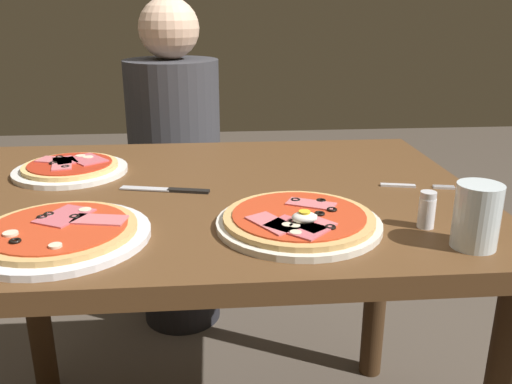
{
  "coord_description": "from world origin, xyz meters",
  "views": [
    {
      "loc": [
        0.02,
        -1.11,
        1.15
      ],
      "look_at": [
        0.1,
        -0.11,
        0.81
      ],
      "focal_mm": 38.03,
      "sensor_mm": 36.0,
      "label": 1
    }
  ],
  "objects_px": {
    "pizza_across_left": "(71,168)",
    "fork": "(411,186)",
    "pizza_across_right": "(59,233)",
    "salt_shaker": "(427,210)",
    "knife": "(171,190)",
    "water_glass_near": "(476,220)",
    "dining_table": "(207,242)",
    "diner_person": "(176,179)",
    "pizza_foreground": "(299,221)"
  },
  "relations": [
    {
      "from": "pizza_across_left",
      "to": "diner_person",
      "type": "distance_m",
      "value": 0.68
    },
    {
      "from": "salt_shaker",
      "to": "pizza_across_left",
      "type": "bearing_deg",
      "value": 151.19
    },
    {
      "from": "fork",
      "to": "diner_person",
      "type": "relative_size",
      "value": 0.13
    },
    {
      "from": "water_glass_near",
      "to": "fork",
      "type": "xyz_separation_m",
      "value": [
        0.01,
        0.31,
        -0.04
      ]
    },
    {
      "from": "water_glass_near",
      "to": "pizza_foreground",
      "type": "bearing_deg",
      "value": 159.05
    },
    {
      "from": "salt_shaker",
      "to": "diner_person",
      "type": "bearing_deg",
      "value": 116.87
    },
    {
      "from": "dining_table",
      "to": "diner_person",
      "type": "bearing_deg",
      "value": 98.47
    },
    {
      "from": "pizza_foreground",
      "to": "diner_person",
      "type": "relative_size",
      "value": 0.25
    },
    {
      "from": "pizza_across_right",
      "to": "fork",
      "type": "distance_m",
      "value": 0.73
    },
    {
      "from": "knife",
      "to": "pizza_across_left",
      "type": "bearing_deg",
      "value": 147.92
    },
    {
      "from": "pizza_foreground",
      "to": "pizza_across_left",
      "type": "xyz_separation_m",
      "value": [
        -0.49,
        0.37,
        -0.0
      ]
    },
    {
      "from": "knife",
      "to": "diner_person",
      "type": "height_order",
      "value": "diner_person"
    },
    {
      "from": "diner_person",
      "to": "pizza_across_right",
      "type": "bearing_deg",
      "value": 82.49
    },
    {
      "from": "pizza_across_right",
      "to": "knife",
      "type": "bearing_deg",
      "value": 54.01
    },
    {
      "from": "water_glass_near",
      "to": "knife",
      "type": "bearing_deg",
      "value": 147.73
    },
    {
      "from": "diner_person",
      "to": "dining_table",
      "type": "bearing_deg",
      "value": 98.47
    },
    {
      "from": "pizza_foreground",
      "to": "diner_person",
      "type": "bearing_deg",
      "value": 105.97
    },
    {
      "from": "water_glass_near",
      "to": "diner_person",
      "type": "height_order",
      "value": "diner_person"
    },
    {
      "from": "water_glass_near",
      "to": "salt_shaker",
      "type": "distance_m",
      "value": 0.1
    },
    {
      "from": "salt_shaker",
      "to": "diner_person",
      "type": "height_order",
      "value": "diner_person"
    },
    {
      "from": "pizza_across_left",
      "to": "fork",
      "type": "height_order",
      "value": "pizza_across_left"
    },
    {
      "from": "fork",
      "to": "diner_person",
      "type": "height_order",
      "value": "diner_person"
    },
    {
      "from": "water_glass_near",
      "to": "diner_person",
      "type": "xyz_separation_m",
      "value": [
        -0.55,
        1.09,
        -0.26
      ]
    },
    {
      "from": "water_glass_near",
      "to": "salt_shaker",
      "type": "bearing_deg",
      "value": 118.46
    },
    {
      "from": "fork",
      "to": "pizza_foreground",
      "type": "bearing_deg",
      "value": -143.95
    },
    {
      "from": "knife",
      "to": "diner_person",
      "type": "xyz_separation_m",
      "value": [
        -0.04,
        0.76,
        -0.22
      ]
    },
    {
      "from": "water_glass_near",
      "to": "fork",
      "type": "bearing_deg",
      "value": 88.46
    },
    {
      "from": "pizza_across_left",
      "to": "fork",
      "type": "bearing_deg",
      "value": -12.4
    },
    {
      "from": "fork",
      "to": "diner_person",
      "type": "distance_m",
      "value": 0.99
    },
    {
      "from": "dining_table",
      "to": "knife",
      "type": "bearing_deg",
      "value": -176.59
    },
    {
      "from": "salt_shaker",
      "to": "diner_person",
      "type": "xyz_separation_m",
      "value": [
        -0.51,
        1.0,
        -0.25
      ]
    },
    {
      "from": "water_glass_near",
      "to": "fork",
      "type": "relative_size",
      "value": 0.69
    },
    {
      "from": "pizza_across_left",
      "to": "salt_shaker",
      "type": "distance_m",
      "value": 0.81
    },
    {
      "from": "pizza_foreground",
      "to": "pizza_across_right",
      "type": "bearing_deg",
      "value": -177.51
    },
    {
      "from": "dining_table",
      "to": "pizza_across_left",
      "type": "xyz_separation_m",
      "value": [
        -0.32,
        0.15,
        0.14
      ]
    },
    {
      "from": "pizza_foreground",
      "to": "knife",
      "type": "relative_size",
      "value": 1.53
    },
    {
      "from": "dining_table",
      "to": "fork",
      "type": "xyz_separation_m",
      "value": [
        0.45,
        -0.02,
        0.13
      ]
    },
    {
      "from": "fork",
      "to": "knife",
      "type": "relative_size",
      "value": 0.81
    },
    {
      "from": "knife",
      "to": "salt_shaker",
      "type": "height_order",
      "value": "salt_shaker"
    },
    {
      "from": "pizza_across_left",
      "to": "knife",
      "type": "xyz_separation_m",
      "value": [
        0.24,
        -0.15,
        -0.01
      ]
    },
    {
      "from": "pizza_across_left",
      "to": "fork",
      "type": "distance_m",
      "value": 0.79
    },
    {
      "from": "fork",
      "to": "diner_person",
      "type": "xyz_separation_m",
      "value": [
        -0.56,
        0.78,
        -0.22
      ]
    },
    {
      "from": "water_glass_near",
      "to": "knife",
      "type": "relative_size",
      "value": 0.56
    },
    {
      "from": "pizza_foreground",
      "to": "water_glass_near",
      "type": "height_order",
      "value": "water_glass_near"
    },
    {
      "from": "water_glass_near",
      "to": "salt_shaker",
      "type": "height_order",
      "value": "water_glass_near"
    },
    {
      "from": "pizza_across_right",
      "to": "salt_shaker",
      "type": "distance_m",
      "value": 0.64
    },
    {
      "from": "dining_table",
      "to": "fork",
      "type": "relative_size",
      "value": 7.38
    },
    {
      "from": "pizza_across_left",
      "to": "pizza_across_right",
      "type": "bearing_deg",
      "value": -79.56
    },
    {
      "from": "knife",
      "to": "salt_shaker",
      "type": "xyz_separation_m",
      "value": [
        0.47,
        -0.24,
        0.03
      ]
    },
    {
      "from": "pizza_across_left",
      "to": "water_glass_near",
      "type": "xyz_separation_m",
      "value": [
        0.76,
        -0.48,
        0.03
      ]
    }
  ]
}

